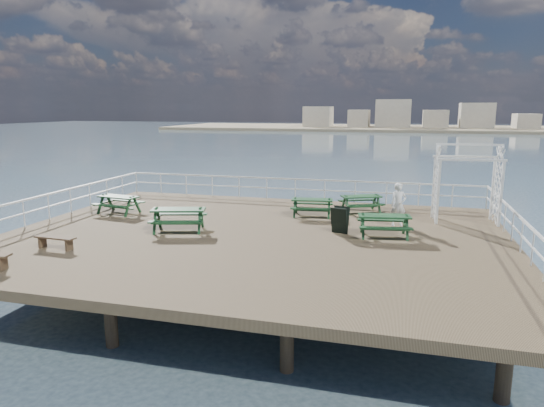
{
  "coord_description": "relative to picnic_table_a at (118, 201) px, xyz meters",
  "views": [
    {
      "loc": [
        5.04,
        -16.4,
        4.55
      ],
      "look_at": [
        0.55,
        0.32,
        1.1
      ],
      "focal_mm": 32.0,
      "sensor_mm": 36.0,
      "label": 1
    }
  ],
  "objects": [
    {
      "name": "picnic_table_e",
      "position": [
        11.34,
        -0.99,
        0.01
      ],
      "size": [
        2.01,
        1.72,
        0.89
      ],
      "rotation": [
        0.0,
        0.0,
        0.15
      ],
      "color": "#14391A",
      "rests_on": "ground"
    },
    {
      "name": "flat_bench_far",
      "position": [
        1.04,
        -5.36,
        -0.24
      ],
      "size": [
        1.45,
        0.42,
        0.41
      ],
      "rotation": [
        0.0,
        0.0,
        -0.06
      ],
      "color": "brown",
      "rests_on": "ground"
    },
    {
      "name": "railing",
      "position": [
        6.71,
        0.72,
        0.32
      ],
      "size": [
        17.77,
        13.76,
        1.1
      ],
      "color": "silver",
      "rests_on": "ground"
    },
    {
      "name": "trellis_arbor",
      "position": [
        14.38,
        2.22,
        0.84
      ],
      "size": [
        2.62,
        1.53,
        3.14
      ],
      "rotation": [
        0.0,
        0.0,
        0.07
      ],
      "color": "silver",
      "rests_on": "ground"
    },
    {
      "name": "picnic_table_d",
      "position": [
        3.89,
        -2.14,
        0.06
      ],
      "size": [
        2.31,
        2.05,
        0.95
      ],
      "rotation": [
        0.0,
        0.0,
        0.27
      ],
      "color": "#14391A",
      "rests_on": "ground"
    },
    {
      "name": "picnic_table_b",
      "position": [
        8.26,
        1.63,
        -0.02
      ],
      "size": [
        1.86,
        1.56,
        0.84
      ],
      "rotation": [
        0.0,
        0.0,
        0.11
      ],
      "color": "#14391A",
      "rests_on": "ground"
    },
    {
      "name": "sea_backdrop",
      "position": [
        19.32,
        132.22,
        -1.06
      ],
      "size": [
        300.0,
        300.0,
        9.2
      ],
      "color": "#3B5063",
      "rests_on": "ground"
    },
    {
      "name": "picnic_table_c",
      "position": [
        10.2,
        2.97,
        -0.02
      ],
      "size": [
        2.13,
        1.97,
        0.83
      ],
      "rotation": [
        0.0,
        0.0,
        0.43
      ],
      "color": "#14391A",
      "rests_on": "ground"
    },
    {
      "name": "sandwich_board",
      "position": [
        9.76,
        -0.94,
        -0.07
      ],
      "size": [
        0.69,
        0.57,
        0.99
      ],
      "rotation": [
        0.0,
        0.0,
        -0.23
      ],
      "color": "black",
      "rests_on": "ground"
    },
    {
      "name": "picnic_table_a",
      "position": [
        0.0,
        0.0,
        0.0
      ],
      "size": [
        1.96,
        1.67,
        0.86
      ],
      "rotation": [
        0.0,
        0.0,
        -0.14
      ],
      "color": "#14391A",
      "rests_on": "ground"
    },
    {
      "name": "person",
      "position": [
        11.79,
        0.79,
        0.29
      ],
      "size": [
        0.72,
        0.59,
        1.68
      ],
      "primitive_type": "imported",
      "rotation": [
        0.0,
        0.0,
        0.36
      ],
      "color": "white",
      "rests_on": "ground"
    },
    {
      "name": "ground",
      "position": [
        6.78,
        -1.85,
        -0.7
      ],
      "size": [
        18.0,
        14.0,
        0.3
      ],
      "primitive_type": "cube",
      "color": "brown",
      "rests_on": "ground"
    }
  ]
}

